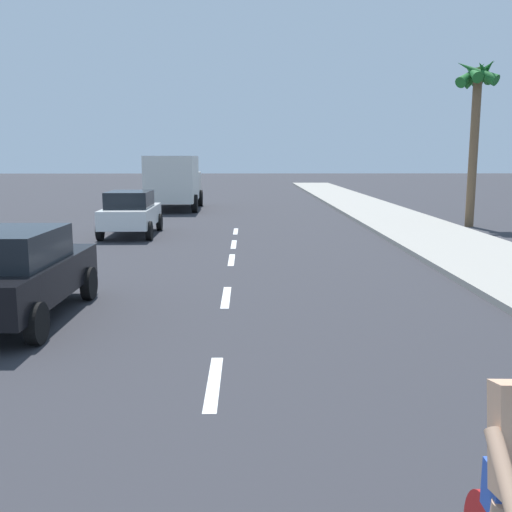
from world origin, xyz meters
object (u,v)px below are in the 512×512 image
at_px(palm_tree_far, 477,94).
at_px(delivery_truck, 174,181).
at_px(parked_car_black, 13,272).
at_px(parked_car_white, 131,212).

bearing_deg(palm_tree_far, delivery_truck, 148.14).
bearing_deg(palm_tree_far, parked_car_black, -133.90).
bearing_deg(parked_car_black, delivery_truck, 90.38).
height_order(parked_car_black, parked_car_white, same).
height_order(delivery_truck, palm_tree_far, palm_tree_far).
bearing_deg(parked_car_black, palm_tree_far, 46.89).
bearing_deg(parked_car_white, parked_car_black, -90.30).
bearing_deg(parked_car_black, parked_car_white, 91.47).
relative_size(parked_car_black, parked_car_white, 1.05).
xyz_separation_m(parked_car_white, palm_tree_far, (12.99, 2.45, 4.32)).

